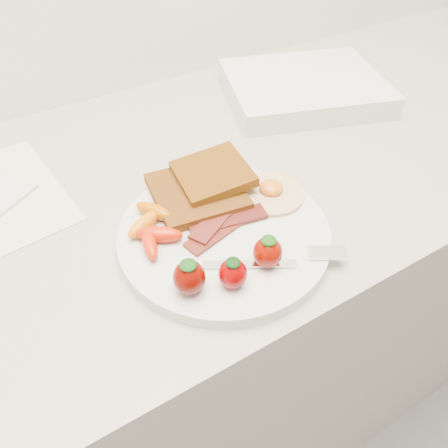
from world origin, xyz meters
TOP-DOWN VIEW (x-y plane):
  - counter at (0.00, 1.70)m, footprint 2.00×0.60m
  - plate at (0.03, 1.55)m, footprint 0.27×0.27m
  - toast_lower at (0.03, 1.63)m, footprint 0.13×0.13m
  - toast_upper at (0.06, 1.64)m, footprint 0.11×0.11m
  - fried_egg at (0.12, 1.58)m, footprint 0.10×0.10m
  - bacon_strips at (0.03, 1.56)m, footprint 0.12×0.08m
  - baby_carrots at (-0.05, 1.59)m, footprint 0.07×0.11m
  - strawberries at (-0.01, 1.48)m, footprint 0.13×0.05m
  - fork at (0.06, 1.47)m, footprint 0.16×0.08m
  - appliance at (0.35, 1.80)m, footprint 0.34×0.30m

SIDE VIEW (x-z plane):
  - counter at x=0.00m, z-range 0.00..0.90m
  - plate at x=0.03m, z-range 0.90..0.92m
  - appliance at x=0.35m, z-range 0.90..0.94m
  - fork at x=0.06m, z-range 0.92..0.92m
  - bacon_strips at x=0.03m, z-range 0.92..0.93m
  - fried_egg at x=0.12m, z-range 0.91..0.93m
  - toast_lower at x=0.03m, z-range 0.92..0.93m
  - baby_carrots at x=-0.05m, z-range 0.92..0.94m
  - strawberries at x=-0.01m, z-range 0.92..0.96m
  - toast_upper at x=0.06m, z-range 0.93..0.95m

